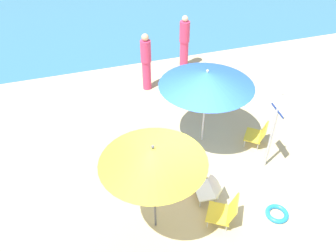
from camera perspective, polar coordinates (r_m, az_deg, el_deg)
name	(u,v)px	position (r m, az deg, el deg)	size (l,w,h in m)	color
ground_plane	(188,185)	(7.51, 3.32, -9.92)	(40.00, 40.00, 0.00)	#CCB789
umbrella_yellow	(153,155)	(5.45, -2.54, -4.98)	(1.82, 1.82, 2.07)	#4C4C51
umbrella_blue	(207,79)	(7.62, 6.59, 7.96)	(2.18, 2.18, 2.01)	silver
beach_chair_a	(225,211)	(6.72, 9.68, -14.07)	(0.73, 0.72, 0.65)	gold
beach_chair_b	(258,134)	(8.55, 14.96, -1.33)	(0.72, 0.73, 0.59)	gold
beach_chair_c	(210,186)	(7.10, 7.14, -10.10)	(0.56, 0.61, 0.60)	white
beach_chair_d	(189,168)	(7.48, 3.61, -7.15)	(0.71, 0.76, 0.55)	red
person_a	(146,62)	(10.18, -3.71, 10.77)	(0.31, 0.31, 1.78)	#DB3866
person_b	(184,42)	(11.45, 2.78, 14.01)	(0.33, 0.33, 1.79)	#DB3866
warning_sign	(275,120)	(7.40, 17.70, 1.00)	(0.10, 0.54, 1.99)	#ADADB2
swim_ring	(277,214)	(7.28, 17.95, -13.93)	(0.46, 0.46, 0.09)	#238CD8
beach_bag	(117,175)	(7.56, -8.68, -8.25)	(0.31, 0.18, 0.31)	silver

